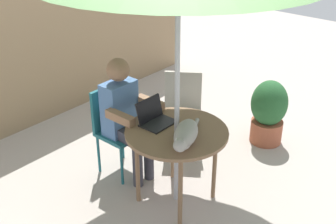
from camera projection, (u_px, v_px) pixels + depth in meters
ground_plane at (176, 198)px, 4.15m from camera, size 14.00×14.00×0.00m
fence_back at (24, 50)px, 5.02m from camera, size 5.47×0.08×1.93m
patio_table at (177, 138)px, 3.83m from camera, size 0.92×0.92×0.75m
chair_occupied at (115, 123)px, 4.36m from camera, size 0.40×0.40×0.91m
chair_empty at (182, 107)px, 4.68m from camera, size 0.56×0.56×0.91m
person_seated at (125, 113)px, 4.19m from camera, size 0.48×0.48×1.25m
laptop at (154, 116)px, 3.90m from camera, size 0.30×0.25×0.21m
cat at (185, 135)px, 3.57m from camera, size 0.61×0.35×0.17m
potted_plant_near_fence at (268, 111)px, 4.90m from camera, size 0.41×0.41×0.76m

